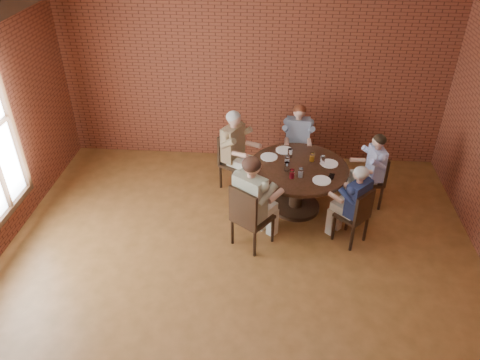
# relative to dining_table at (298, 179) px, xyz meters

# --- Properties ---
(floor) EXTENTS (7.00, 7.00, 0.00)m
(floor) POSITION_rel_dining_table_xyz_m (-0.78, -1.92, -0.53)
(floor) COLOR #945C2D
(floor) RESTS_ON ground
(ceiling) EXTENTS (7.00, 7.00, 0.00)m
(ceiling) POSITION_rel_dining_table_xyz_m (-0.78, -1.92, 2.87)
(ceiling) COLOR silver
(ceiling) RESTS_ON wall_back
(wall_back) EXTENTS (7.00, 0.00, 7.00)m
(wall_back) POSITION_rel_dining_table_xyz_m (-0.78, 1.58, 1.17)
(wall_back) COLOR brown
(wall_back) RESTS_ON ground
(dining_table) EXTENTS (1.47, 1.47, 0.75)m
(dining_table) POSITION_rel_dining_table_xyz_m (0.00, 0.00, 0.00)
(dining_table) COLOR black
(dining_table) RESTS_ON floor
(chair_a) EXTENTS (0.43, 0.43, 0.87)m
(chair_a) POSITION_rel_dining_table_xyz_m (1.17, 0.20, -0.05)
(chair_a) COLOR black
(chair_a) RESTS_ON floor
(diner_a) EXTENTS (0.64, 0.55, 1.22)m
(diner_a) POSITION_rel_dining_table_xyz_m (1.10, 0.19, 0.08)
(diner_a) COLOR #4458B3
(diner_a) RESTS_ON floor
(chair_b) EXTENTS (0.41, 0.41, 0.91)m
(chair_b) POSITION_rel_dining_table_xyz_m (0.01, 1.04, -0.03)
(chair_b) COLOR black
(chair_b) RESTS_ON floor
(diner_b) EXTENTS (0.50, 0.62, 1.28)m
(diner_b) POSITION_rel_dining_table_xyz_m (0.01, 0.96, 0.11)
(diner_b) COLOR gray
(diner_b) RESTS_ON floor
(chair_c) EXTENTS (0.58, 0.58, 0.94)m
(chair_c) POSITION_rel_dining_table_xyz_m (-1.05, 0.58, -0.02)
(chair_c) COLOR black
(chair_c) RESTS_ON floor
(diner_c) EXTENTS (0.83, 0.78, 1.34)m
(diner_c) POSITION_rel_dining_table_xyz_m (-0.97, 0.54, 0.14)
(diner_c) COLOR brown
(diner_c) RESTS_ON floor
(chair_d) EXTENTS (0.64, 0.64, 0.98)m
(chair_d) POSITION_rel_dining_table_xyz_m (-0.68, -0.94, -0.00)
(chair_d) COLOR black
(chair_d) RESTS_ON floor
(diner_d) EXTENTS (0.87, 0.90, 1.40)m
(diner_d) POSITION_rel_dining_table_xyz_m (-0.62, -0.86, 0.17)
(diner_d) COLOR #BFAC96
(diner_d) RESTS_ON floor
(chair_e) EXTENTS (0.53, 0.53, 0.88)m
(chair_e) POSITION_rel_dining_table_xyz_m (0.78, -0.75, -0.05)
(chair_e) COLOR black
(chair_e) RESTS_ON floor
(diner_e) EXTENTS (0.73, 0.73, 1.22)m
(diner_e) POSITION_rel_dining_table_xyz_m (0.73, -0.70, 0.08)
(diner_e) COLOR #1A254B
(diner_e) RESTS_ON floor
(plate_a) EXTENTS (0.26, 0.26, 0.01)m
(plate_a) POSITION_rel_dining_table_xyz_m (0.46, 0.12, 0.23)
(plate_a) COLOR white
(plate_a) RESTS_ON dining_table
(plate_b) EXTENTS (0.26, 0.26, 0.01)m
(plate_b) POSITION_rel_dining_table_xyz_m (-0.21, 0.47, 0.23)
(plate_b) COLOR white
(plate_b) RESTS_ON dining_table
(plate_c) EXTENTS (0.26, 0.26, 0.01)m
(plate_c) POSITION_rel_dining_table_xyz_m (-0.44, 0.24, 0.23)
(plate_c) COLOR white
(plate_c) RESTS_ON dining_table
(plate_d) EXTENTS (0.26, 0.26, 0.01)m
(plate_d) POSITION_rel_dining_table_xyz_m (0.31, -0.35, 0.23)
(plate_d) COLOR white
(plate_d) RESTS_ON dining_table
(glass_a) EXTENTS (0.07, 0.07, 0.14)m
(glass_a) POSITION_rel_dining_table_xyz_m (0.35, 0.10, 0.29)
(glass_a) COLOR white
(glass_a) RESTS_ON dining_table
(glass_b) EXTENTS (0.07, 0.07, 0.14)m
(glass_b) POSITION_rel_dining_table_xyz_m (0.20, 0.18, 0.29)
(glass_b) COLOR white
(glass_b) RESTS_ON dining_table
(glass_c) EXTENTS (0.07, 0.07, 0.14)m
(glass_c) POSITION_rel_dining_table_xyz_m (-0.13, 0.27, 0.29)
(glass_c) COLOR white
(glass_c) RESTS_ON dining_table
(glass_d) EXTENTS (0.07, 0.07, 0.14)m
(glass_d) POSITION_rel_dining_table_xyz_m (-0.17, 0.05, 0.29)
(glass_d) COLOR white
(glass_d) RESTS_ON dining_table
(glass_e) EXTENTS (0.07, 0.07, 0.14)m
(glass_e) POSITION_rel_dining_table_xyz_m (-0.18, -0.12, 0.29)
(glass_e) COLOR white
(glass_e) RESTS_ON dining_table
(glass_f) EXTENTS (0.07, 0.07, 0.14)m
(glass_f) POSITION_rel_dining_table_xyz_m (-0.11, -0.31, 0.29)
(glass_f) COLOR white
(glass_f) RESTS_ON dining_table
(glass_g) EXTENTS (0.07, 0.07, 0.14)m
(glass_g) POSITION_rel_dining_table_xyz_m (0.02, -0.27, 0.29)
(glass_g) COLOR white
(glass_g) RESTS_ON dining_table
(smartphone) EXTENTS (0.11, 0.16, 0.01)m
(smartphone) POSITION_rel_dining_table_xyz_m (0.46, -0.23, 0.23)
(smartphone) COLOR black
(smartphone) RESTS_ON dining_table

